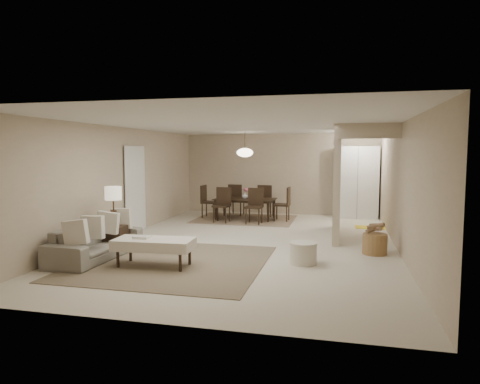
% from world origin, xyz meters
% --- Properties ---
extents(floor, '(9.00, 9.00, 0.00)m').
position_xyz_m(floor, '(0.00, 0.00, 0.00)').
color(floor, beige).
rests_on(floor, ground).
extents(ceiling, '(9.00, 9.00, 0.00)m').
position_xyz_m(ceiling, '(0.00, 0.00, 2.50)').
color(ceiling, white).
rests_on(ceiling, back_wall).
extents(back_wall, '(6.00, 0.00, 6.00)m').
position_xyz_m(back_wall, '(0.00, 4.50, 1.25)').
color(back_wall, tan).
rests_on(back_wall, floor).
extents(left_wall, '(0.00, 9.00, 9.00)m').
position_xyz_m(left_wall, '(-3.00, 0.00, 1.25)').
color(left_wall, tan).
rests_on(left_wall, floor).
extents(right_wall, '(0.00, 9.00, 9.00)m').
position_xyz_m(right_wall, '(3.00, 0.00, 1.25)').
color(right_wall, tan).
rests_on(right_wall, floor).
extents(partition, '(0.15, 2.50, 2.50)m').
position_xyz_m(partition, '(1.80, 1.25, 1.25)').
color(partition, tan).
rests_on(partition, floor).
extents(doorway, '(0.04, 0.90, 2.04)m').
position_xyz_m(doorway, '(-2.97, 0.60, 1.02)').
color(doorway, black).
rests_on(doorway, floor).
extents(pantry_cabinet, '(1.20, 0.55, 2.10)m').
position_xyz_m(pantry_cabinet, '(2.35, 4.15, 1.05)').
color(pantry_cabinet, white).
rests_on(pantry_cabinet, floor).
extents(flush_light, '(0.44, 0.44, 0.05)m').
position_xyz_m(flush_light, '(2.30, 3.20, 2.46)').
color(flush_light, white).
rests_on(flush_light, ceiling).
extents(living_rug, '(3.20, 3.20, 0.01)m').
position_xyz_m(living_rug, '(-0.97, -1.96, 0.01)').
color(living_rug, brown).
rests_on(living_rug, floor).
extents(sofa, '(2.08, 0.86, 0.60)m').
position_xyz_m(sofa, '(-2.45, -1.96, 0.30)').
color(sofa, gray).
rests_on(sofa, floor).
extents(ottoman_bench, '(1.36, 0.68, 0.48)m').
position_xyz_m(ottoman_bench, '(-1.17, -2.26, 0.38)').
color(ottoman_bench, silver).
rests_on(ottoman_bench, living_rug).
extents(side_table, '(0.48, 0.48, 0.51)m').
position_xyz_m(side_table, '(-2.40, -1.40, 0.26)').
color(side_table, black).
rests_on(side_table, floor).
extents(table_lamp, '(0.32, 0.32, 0.76)m').
position_xyz_m(table_lamp, '(-2.40, -1.40, 1.07)').
color(table_lamp, '#4A331F').
rests_on(table_lamp, side_table).
extents(round_pouf, '(0.48, 0.48, 0.37)m').
position_xyz_m(round_pouf, '(1.27, -1.50, 0.19)').
color(round_pouf, silver).
rests_on(round_pouf, floor).
extents(wicker_basket, '(0.55, 0.55, 0.39)m').
position_xyz_m(wicker_basket, '(2.53, -0.47, 0.19)').
color(wicker_basket, brown).
rests_on(wicker_basket, floor).
extents(dining_rug, '(2.80, 2.10, 0.01)m').
position_xyz_m(dining_rug, '(-0.79, 3.08, 0.01)').
color(dining_rug, '#886C54').
rests_on(dining_rug, floor).
extents(dining_table, '(1.75, 1.04, 0.60)m').
position_xyz_m(dining_table, '(-0.79, 3.08, 0.30)').
color(dining_table, black).
rests_on(dining_table, dining_rug).
extents(dining_chairs, '(2.60, 1.94, 0.96)m').
position_xyz_m(dining_chairs, '(-0.79, 3.08, 0.48)').
color(dining_chairs, black).
rests_on(dining_chairs, dining_rug).
extents(vase, '(0.21, 0.21, 0.17)m').
position_xyz_m(vase, '(-0.79, 3.08, 0.68)').
color(vase, silver).
rests_on(vase, dining_table).
extents(yellow_mat, '(0.83, 0.52, 0.01)m').
position_xyz_m(yellow_mat, '(2.67, 2.50, 0.01)').
color(yellow_mat, yellow).
rests_on(yellow_mat, floor).
extents(pendant_light, '(0.46, 0.46, 0.71)m').
position_xyz_m(pendant_light, '(-0.79, 3.08, 1.92)').
color(pendant_light, '#4A331F').
rests_on(pendant_light, ceiling).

